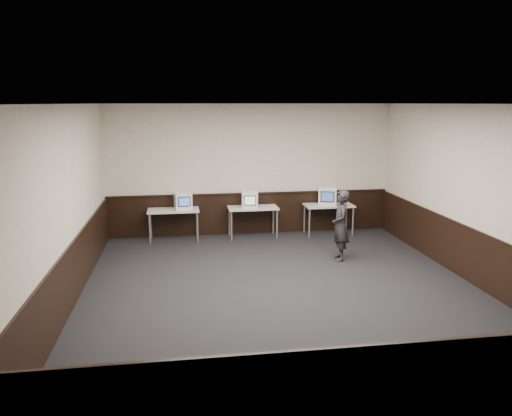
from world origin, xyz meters
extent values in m
plane|color=black|center=(0.00, 0.00, 0.00)|extent=(8.00, 8.00, 0.00)
plane|color=white|center=(0.00, 0.00, 3.20)|extent=(8.00, 8.00, 0.00)
plane|color=silver|center=(0.00, 4.00, 1.60)|extent=(7.00, 0.00, 7.00)
plane|color=silver|center=(0.00, -4.00, 1.60)|extent=(7.00, 0.00, 7.00)
plane|color=silver|center=(-3.50, 0.00, 1.60)|extent=(0.00, 8.00, 8.00)
plane|color=silver|center=(3.50, 0.00, 1.60)|extent=(0.00, 8.00, 8.00)
cube|color=black|center=(0.00, 3.98, 0.50)|extent=(6.98, 0.04, 1.00)
cube|color=black|center=(0.00, -3.98, 0.50)|extent=(6.98, 0.04, 1.00)
cube|color=black|center=(-3.48, 0.00, 0.50)|extent=(0.04, 7.98, 1.00)
cube|color=black|center=(3.48, 0.00, 0.50)|extent=(0.04, 7.98, 1.00)
cube|color=black|center=(0.00, 3.96, 1.02)|extent=(6.98, 0.06, 0.04)
cube|color=beige|center=(-1.90, 3.60, 0.73)|extent=(1.20, 0.60, 0.04)
cylinder|color=#999999|center=(-2.45, 3.35, 0.35)|extent=(0.04, 0.04, 0.71)
cylinder|color=#999999|center=(-1.35, 3.35, 0.35)|extent=(0.04, 0.04, 0.71)
cylinder|color=#999999|center=(-2.45, 3.85, 0.35)|extent=(0.04, 0.04, 0.71)
cylinder|color=#999999|center=(-1.35, 3.85, 0.35)|extent=(0.04, 0.04, 0.71)
cube|color=beige|center=(0.00, 3.60, 0.73)|extent=(1.20, 0.60, 0.04)
cylinder|color=#999999|center=(-0.55, 3.35, 0.35)|extent=(0.04, 0.04, 0.71)
cylinder|color=#999999|center=(0.55, 3.35, 0.35)|extent=(0.04, 0.04, 0.71)
cylinder|color=#999999|center=(-0.55, 3.85, 0.35)|extent=(0.04, 0.04, 0.71)
cylinder|color=#999999|center=(0.55, 3.85, 0.35)|extent=(0.04, 0.04, 0.71)
cube|color=beige|center=(1.90, 3.60, 0.73)|extent=(1.20, 0.60, 0.04)
cylinder|color=#999999|center=(1.35, 3.35, 0.35)|extent=(0.04, 0.04, 0.71)
cylinder|color=#999999|center=(2.45, 3.35, 0.35)|extent=(0.04, 0.04, 0.71)
cylinder|color=#999999|center=(1.35, 3.85, 0.35)|extent=(0.04, 0.04, 0.71)
cylinder|color=#999999|center=(2.45, 3.85, 0.35)|extent=(0.04, 0.04, 0.71)
cube|color=white|center=(-1.67, 3.63, 0.94)|extent=(0.44, 0.46, 0.39)
cube|color=black|center=(-1.64, 3.42, 0.96)|extent=(0.29, 0.06, 0.23)
cube|color=#3D5EB6|center=(-1.64, 3.41, 0.96)|extent=(0.25, 0.04, 0.19)
cube|color=white|center=(-0.08, 3.55, 0.94)|extent=(0.44, 0.45, 0.38)
cube|color=black|center=(-0.11, 3.35, 0.96)|extent=(0.29, 0.06, 0.23)
cube|color=beige|center=(-0.11, 3.34, 0.96)|extent=(0.25, 0.04, 0.19)
cube|color=white|center=(1.86, 3.60, 0.97)|extent=(0.56, 0.57, 0.44)
cube|color=black|center=(1.79, 3.38, 0.99)|extent=(0.32, 0.11, 0.26)
cube|color=#3853A5|center=(1.79, 3.37, 0.99)|extent=(0.27, 0.09, 0.22)
imported|color=black|center=(1.53, 1.55, 0.73)|extent=(0.42, 0.58, 1.47)
camera|label=1|loc=(-1.70, -8.07, 3.22)|focal=35.00mm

